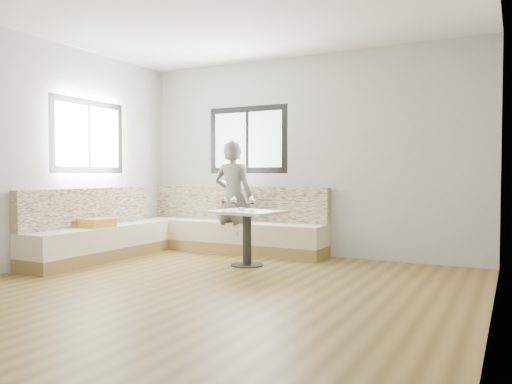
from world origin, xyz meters
TOP-DOWN VIEW (x-y plane):
  - room at (-0.08, 0.08)m, footprint 5.01×5.01m
  - banquette at (-1.59, 1.63)m, footprint 2.90×2.80m
  - table at (-0.30, 1.36)m, footprint 0.91×0.75m
  - person at (-0.91, 2.08)m, footprint 0.60×0.41m
  - olive_ramekin at (-0.38, 1.36)m, footprint 0.09×0.09m
  - wine_glass_a at (-0.57, 1.27)m, footprint 0.08×0.08m
  - wine_glass_b at (-0.37, 1.16)m, footprint 0.08×0.08m
  - wine_glass_c at (-0.14, 1.21)m, footprint 0.08×0.08m
  - wine_glass_d at (-0.28, 1.46)m, footprint 0.08×0.08m

SIDE VIEW (x-z plane):
  - banquette at x=-1.59m, z-range -0.14..0.81m
  - table at x=-0.30m, z-range 0.17..0.86m
  - olive_ramekin at x=-0.38m, z-range 0.69..0.72m
  - person at x=-0.91m, z-range 0.00..1.61m
  - wine_glass_a at x=-0.57m, z-range 0.72..0.90m
  - wine_glass_b at x=-0.37m, z-range 0.72..0.90m
  - wine_glass_c at x=-0.14m, z-range 0.72..0.90m
  - wine_glass_d at x=-0.28m, z-range 0.72..0.90m
  - room at x=-0.08m, z-range 0.01..2.82m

